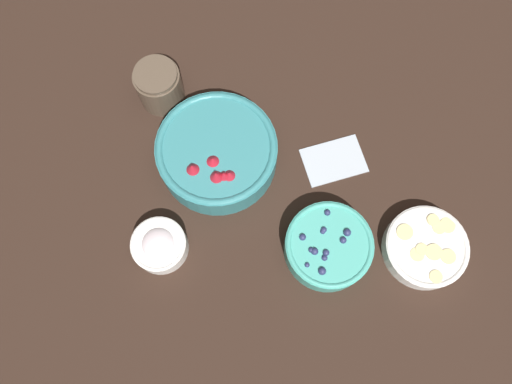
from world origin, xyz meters
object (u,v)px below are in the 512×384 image
object	(u,v)px
bowl_cream	(159,245)
bowl_bananas	(426,247)
jar_chocolate	(160,87)
bowl_blueberries	(328,246)
bowl_strawberries	(217,152)

from	to	relation	value
bowl_cream	bowl_bananas	bearing A→B (deg)	173.21
bowl_cream	jar_chocolate	size ratio (longest dim) A/B	1.10
bowl_blueberries	bowl_cream	distance (m)	0.34
bowl_strawberries	bowl_blueberries	size ratio (longest dim) A/B	1.45
bowl_strawberries	jar_chocolate	bearing A→B (deg)	-56.43
bowl_blueberries	bowl_cream	size ratio (longest dim) A/B	1.57
bowl_bananas	bowl_cream	xyz separation A→B (m)	(0.53, -0.06, 0.00)
bowl_blueberries	bowl_cream	xyz separation A→B (m)	(0.33, -0.04, -0.01)
bowl_blueberries	jar_chocolate	bearing A→B (deg)	-51.12
bowl_bananas	jar_chocolate	world-z (taller)	jar_chocolate
bowl_strawberries	jar_chocolate	size ratio (longest dim) A/B	2.49
bowl_bananas	jar_chocolate	size ratio (longest dim) A/B	1.64
bowl_strawberries	bowl_cream	distance (m)	0.22
bowl_strawberries	bowl_blueberries	xyz separation A→B (m)	(-0.20, 0.22, -0.01)
bowl_strawberries	jar_chocolate	world-z (taller)	jar_chocolate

